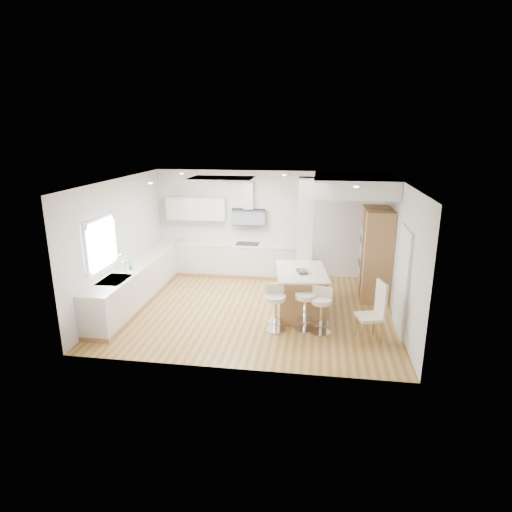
% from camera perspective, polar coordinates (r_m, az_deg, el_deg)
% --- Properties ---
extents(ground, '(6.00, 6.00, 0.00)m').
position_cam_1_polar(ground, '(9.52, -0.29, -7.07)').
color(ground, '#AE8040').
rests_on(ground, ground).
extents(ceiling, '(6.00, 5.00, 0.02)m').
position_cam_1_polar(ceiling, '(9.52, -0.29, -7.07)').
color(ceiling, silver).
rests_on(ceiling, ground).
extents(wall_back, '(6.00, 0.04, 2.80)m').
position_cam_1_polar(wall_back, '(11.46, 1.58, 4.33)').
color(wall_back, silver).
rests_on(wall_back, ground).
extents(wall_left, '(0.04, 5.00, 2.80)m').
position_cam_1_polar(wall_left, '(9.94, -17.66, 1.70)').
color(wall_left, silver).
rests_on(wall_left, ground).
extents(wall_right, '(0.04, 5.00, 2.80)m').
position_cam_1_polar(wall_right, '(9.11, 18.69, 0.32)').
color(wall_right, silver).
rests_on(wall_right, ground).
extents(skylight, '(4.10, 2.10, 0.06)m').
position_cam_1_polar(skylight, '(9.53, -4.54, 10.20)').
color(skylight, white).
rests_on(skylight, ground).
extents(window_left, '(0.06, 1.28, 1.07)m').
position_cam_1_polar(window_left, '(9.08, -19.99, 2.06)').
color(window_left, silver).
rests_on(window_left, ground).
extents(doorway_right, '(0.05, 1.00, 2.10)m').
position_cam_1_polar(doorway_right, '(8.66, 18.94, -3.30)').
color(doorway_right, '#433D35').
rests_on(doorway_right, ground).
extents(counter_left, '(0.63, 4.50, 1.35)m').
position_cam_1_polar(counter_left, '(10.28, -15.16, -3.11)').
color(counter_left, '#A07444').
rests_on(counter_left, ground).
extents(counter_back, '(3.62, 0.63, 2.50)m').
position_cam_1_polar(counter_back, '(11.51, -3.14, 0.75)').
color(counter_back, '#A07444').
rests_on(counter_back, ground).
extents(pillar, '(0.35, 0.35, 2.80)m').
position_cam_1_polar(pillar, '(9.88, 6.57, 2.28)').
color(pillar, white).
rests_on(pillar, ground).
extents(soffit, '(1.78, 2.20, 0.40)m').
position_cam_1_polar(soffit, '(10.14, 12.90, 9.24)').
color(soffit, silver).
rests_on(soffit, ground).
extents(oven_column, '(0.63, 1.21, 2.10)m').
position_cam_1_polar(oven_column, '(10.33, 15.61, 0.38)').
color(oven_column, '#A07444').
rests_on(oven_column, ground).
extents(peninsula, '(1.22, 1.67, 1.02)m').
position_cam_1_polar(peninsula, '(9.24, 5.99, -4.70)').
color(peninsula, '#A07444').
rests_on(peninsula, ground).
extents(bar_stool_a, '(0.51, 0.51, 0.93)m').
position_cam_1_polar(bar_stool_a, '(8.37, 2.61, -6.60)').
color(bar_stool_a, silver).
rests_on(bar_stool_a, ground).
extents(bar_stool_b, '(0.47, 0.47, 0.96)m').
position_cam_1_polar(bar_stool_b, '(8.46, 6.63, -6.31)').
color(bar_stool_b, silver).
rests_on(bar_stool_b, ground).
extents(bar_stool_c, '(0.50, 0.50, 0.90)m').
position_cam_1_polar(bar_stool_c, '(8.36, 8.73, -6.91)').
color(bar_stool_c, silver).
rests_on(bar_stool_c, ground).
extents(dining_chair, '(0.55, 0.55, 1.14)m').
position_cam_1_polar(dining_chair, '(8.25, 15.62, -6.87)').
color(dining_chair, beige).
rests_on(dining_chair, ground).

